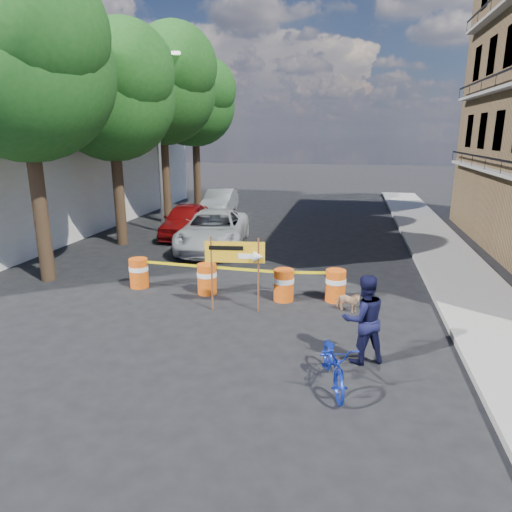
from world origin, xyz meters
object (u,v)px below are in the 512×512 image
at_px(pedestrian, 364,319).
at_px(suv_white, 214,230).
at_px(barrel_mid_right, 284,284).
at_px(bicycle, 335,340).
at_px(dog, 348,302).
at_px(sedan_silver, 220,202).
at_px(barrel_mid_left, 207,278).
at_px(sedan_red, 186,220).
at_px(detour_sign, 243,258).
at_px(barrel_far_right, 335,285).
at_px(barrel_far_left, 139,272).

bearing_deg(pedestrian, suv_white, -78.78).
height_order(barrel_mid_right, bicycle, bicycle).
bearing_deg(pedestrian, dog, -105.99).
relative_size(dog, sedan_silver, 0.15).
bearing_deg(barrel_mid_left, sedan_silver, 104.28).
distance_m(pedestrian, sedan_red, 13.07).
bearing_deg(sedan_silver, suv_white, -80.56).
bearing_deg(detour_sign, suv_white, 106.61).
bearing_deg(detour_sign, sedan_silver, 101.76).
relative_size(pedestrian, sedan_red, 0.43).
xyz_separation_m(pedestrian, sedan_red, (-7.65, 10.60, -0.20)).
bearing_deg(barrel_far_right, dog, -65.05).
bearing_deg(suv_white, barrel_mid_right, -63.53).
relative_size(barrel_far_right, suv_white, 0.17).
xyz_separation_m(barrel_far_right, sedan_red, (-6.99, 7.15, 0.26)).
bearing_deg(sedan_red, barrel_far_left, -87.92).
bearing_deg(detour_sign, barrel_mid_left, 133.64).
relative_size(barrel_mid_left, pedestrian, 0.48).
height_order(barrel_far_right, suv_white, suv_white).
relative_size(barrel_far_left, dog, 1.36).
bearing_deg(sedan_red, bicycle, -65.17).
height_order(suv_white, sedan_red, suv_white).
xyz_separation_m(barrel_far_right, pedestrian, (0.66, -3.44, 0.46)).
distance_m(barrel_mid_left, suv_white, 5.50).
bearing_deg(dog, suv_white, 59.47).
height_order(pedestrian, sedan_silver, pedestrian).
xyz_separation_m(bicycle, sedan_red, (-7.12, 11.67, -0.19)).
distance_m(detour_sign, sedan_silver, 15.23).
bearing_deg(detour_sign, dog, 4.26).
bearing_deg(sedan_silver, detour_sign, -76.44).
relative_size(barrel_mid_right, dog, 1.36).
xyz_separation_m(barrel_far_right, bicycle, (0.13, -4.52, 0.45)).
relative_size(barrel_far_left, bicycle, 0.49).
distance_m(detour_sign, sedan_red, 9.65).
height_order(barrel_far_right, sedan_silver, sedan_silver).
xyz_separation_m(pedestrian, sedan_silver, (-7.75, 16.62, -0.22)).
distance_m(barrel_far_right, pedestrian, 3.54).
height_order(barrel_mid_right, dog, barrel_mid_right).
bearing_deg(barrel_far_left, dog, -7.01).
xyz_separation_m(detour_sign, sedan_silver, (-4.74, 14.45, -0.76)).
bearing_deg(sedan_red, pedestrian, -60.71).
xyz_separation_m(barrel_mid_right, sedan_red, (-5.57, 7.40, 0.26)).
xyz_separation_m(pedestrian, suv_white, (-5.75, 8.62, -0.18)).
xyz_separation_m(barrel_far_left, bicycle, (6.03, -4.53, 0.45)).
bearing_deg(barrel_far_left, barrel_far_right, -0.05).
height_order(pedestrian, dog, pedestrian).
bearing_deg(dog, barrel_far_left, 99.97).
relative_size(pedestrian, sedan_silver, 0.43).
bearing_deg(pedestrian, barrel_mid_right, -79.39).
distance_m(pedestrian, dog, 2.78).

